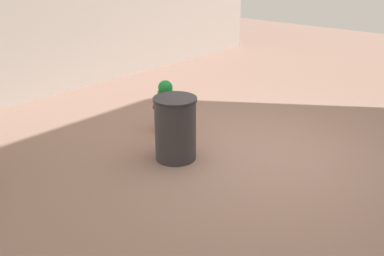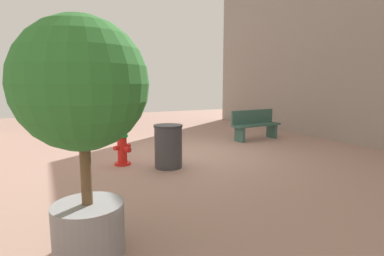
{
  "view_description": "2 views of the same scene",
  "coord_description": "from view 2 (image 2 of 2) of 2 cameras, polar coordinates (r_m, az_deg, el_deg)",
  "views": [
    {
      "loc": [
        -2.81,
        4.78,
        2.73
      ],
      "look_at": [
        0.38,
        1.15,
        0.71
      ],
      "focal_mm": 38.77,
      "sensor_mm": 36.0,
      "label": 1
    },
    {
      "loc": [
        3.27,
        6.75,
        1.77
      ],
      "look_at": [
        0.61,
        1.36,
        0.9
      ],
      "focal_mm": 28.22,
      "sensor_mm": 36.0,
      "label": 2
    }
  ],
  "objects": [
    {
      "name": "ground_plane",
      "position": [
        7.7,
        -0.41,
        -5.01
      ],
      "size": [
        23.4,
        23.4,
        0.0
      ],
      "primitive_type": "plane",
      "color": "#9E7A6B"
    },
    {
      "name": "fire_hydrant",
      "position": [
        6.81,
        -13.04,
        -3.25
      ],
      "size": [
        0.42,
        0.41,
        0.87
      ],
      "color": "red",
      "rests_on": "ground_plane"
    },
    {
      "name": "trash_bin",
      "position": [
        6.45,
        -4.5,
        -3.45
      ],
      "size": [
        0.62,
        0.62,
        0.92
      ],
      "color": "#38383D",
      "rests_on": "ground_plane"
    },
    {
      "name": "planter_tree",
      "position": [
        3.16,
        -20.03,
        4.67
      ],
      "size": [
        1.32,
        1.32,
        2.43
      ],
      "color": "gray",
      "rests_on": "ground_plane"
    },
    {
      "name": "bench_near",
      "position": [
        9.92,
        11.83,
        0.74
      ],
      "size": [
        1.78,
        0.61,
        0.95
      ],
      "color": "#33594C",
      "rests_on": "ground_plane"
    }
  ]
}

